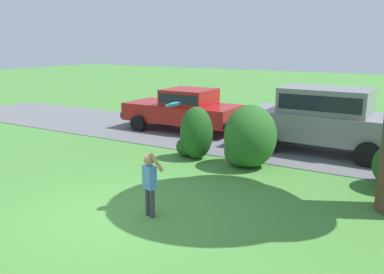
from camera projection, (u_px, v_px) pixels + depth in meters
name	position (u px, v px, depth m)	size (l,w,h in m)	color
ground_plane	(119.00, 216.00, 7.66)	(80.00, 80.00, 0.00)	#478438
driveway_strip	(254.00, 141.00, 13.34)	(28.00, 4.40, 0.02)	slate
shrub_near_tree	(195.00, 135.00, 11.30)	(1.15, 0.88, 1.48)	#1E511C
shrub_centre_left	(249.00, 139.00, 10.50)	(1.36, 1.42, 1.65)	#286023
parked_sedan	(184.00, 108.00, 14.83)	(4.43, 2.15, 1.56)	maroon
parked_suv	(325.00, 117.00, 11.87)	(4.74, 2.18, 1.92)	gray
child_thrower	(150.00, 180.00, 7.49)	(0.48, 0.24, 1.29)	#383842
frisbee	(173.00, 104.00, 7.41)	(0.29, 0.28, 0.16)	#337FDB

